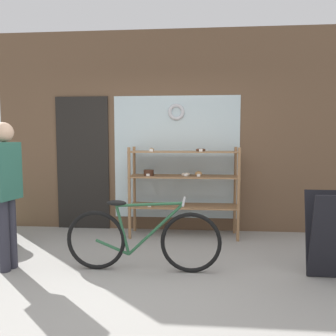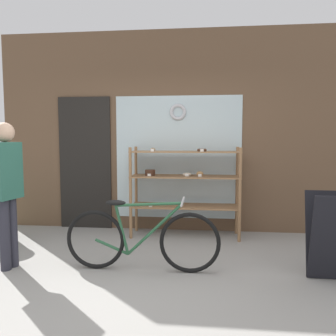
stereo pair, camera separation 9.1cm
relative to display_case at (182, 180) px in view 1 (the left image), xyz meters
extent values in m
plane|color=gray|center=(-0.31, -1.90, -0.83)|extent=(30.00, 30.00, 0.00)
cube|color=brown|center=(-0.31, 0.36, 0.72)|extent=(5.28, 0.08, 3.10)
cube|color=silver|center=(-0.11, 0.32, 0.32)|extent=(1.95, 0.02, 1.90)
cube|color=black|center=(-1.60, 0.31, 0.22)|extent=(0.84, 0.03, 2.10)
torus|color=#B7B7BC|center=(-0.11, 0.30, 1.02)|extent=(0.26, 0.06, 0.26)
cylinder|color=#8E6642|center=(-0.75, -0.20, -0.17)|extent=(0.04, 0.04, 1.32)
cylinder|color=#8E6642|center=(0.79, -0.20, -0.17)|extent=(0.04, 0.04, 1.32)
cylinder|color=#8E6642|center=(-0.75, 0.20, -0.17)|extent=(0.04, 0.04, 1.32)
cylinder|color=#8E6642|center=(0.79, 0.20, -0.17)|extent=(0.04, 0.04, 1.32)
cube|color=#8E6642|center=(0.02, 0.00, -0.38)|extent=(1.59, 0.44, 0.02)
cube|color=#8E6642|center=(0.02, 0.00, 0.06)|extent=(1.59, 0.44, 0.02)
cube|color=#8E6642|center=(0.02, 0.00, 0.42)|extent=(1.59, 0.44, 0.02)
ellipsoid|color=#AD7F4C|center=(0.24, -0.01, 0.10)|extent=(0.10, 0.09, 0.07)
cube|color=white|center=(0.24, -0.07, 0.08)|extent=(0.05, 0.00, 0.04)
torus|color=beige|center=(0.05, 0.01, 0.09)|extent=(0.13, 0.13, 0.04)
cube|color=white|center=(0.05, -0.06, 0.08)|extent=(0.05, 0.00, 0.04)
torus|color=#4C2D1E|center=(0.26, -0.04, 0.45)|extent=(0.14, 0.14, 0.04)
cube|color=white|center=(0.26, -0.12, 0.45)|extent=(0.05, 0.00, 0.04)
cylinder|color=#422619|center=(-0.50, 0.00, 0.11)|extent=(0.15, 0.15, 0.09)
cube|color=white|center=(-0.50, -0.09, 0.08)|extent=(0.05, 0.00, 0.04)
torus|color=#B27A42|center=(-0.47, -0.07, -0.36)|extent=(0.14, 0.14, 0.03)
cube|color=white|center=(-0.47, -0.14, -0.36)|extent=(0.05, 0.00, 0.04)
ellipsoid|color=brown|center=(-0.44, -0.10, 0.45)|extent=(0.07, 0.06, 0.05)
cube|color=white|center=(-0.44, -0.15, 0.45)|extent=(0.05, 0.00, 0.04)
torus|color=black|center=(-0.90, -1.33, -0.50)|extent=(0.66, 0.05, 0.66)
torus|color=black|center=(0.14, -1.34, -0.50)|extent=(0.66, 0.05, 0.66)
cylinder|color=#235133|center=(-0.23, -1.34, -0.36)|extent=(0.62, 0.04, 0.60)
cylinder|color=#235133|center=(-0.30, -1.34, -0.09)|extent=(0.73, 0.04, 0.07)
cylinder|color=#235133|center=(-0.60, -1.33, -0.38)|extent=(0.16, 0.03, 0.54)
cylinder|color=#235133|center=(-0.72, -1.33, -0.58)|extent=(0.38, 0.03, 0.18)
ellipsoid|color=black|center=(-0.66, -1.33, -0.08)|extent=(0.22, 0.09, 0.06)
cylinder|color=#B2B2B7|center=(0.06, -1.34, -0.05)|extent=(0.03, 0.46, 0.02)
cube|color=black|center=(1.59, -1.44, -0.38)|extent=(0.49, 0.22, 0.89)
cube|color=black|center=(1.60, -1.26, -0.38)|extent=(0.49, 0.22, 0.89)
cylinder|color=#282833|center=(-1.85, -1.37, -0.44)|extent=(0.11, 0.11, 0.78)
cylinder|color=#282833|center=(-1.87, -1.47, -0.44)|extent=(0.11, 0.11, 0.78)
cube|color=#285B4C|center=(-1.86, -1.42, 0.26)|extent=(0.24, 0.35, 0.62)
sphere|color=tan|center=(-1.86, -1.42, 0.68)|extent=(0.21, 0.21, 0.21)
camera|label=1|loc=(0.17, -4.77, 0.61)|focal=35.00mm
camera|label=2|loc=(0.26, -4.76, 0.61)|focal=35.00mm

